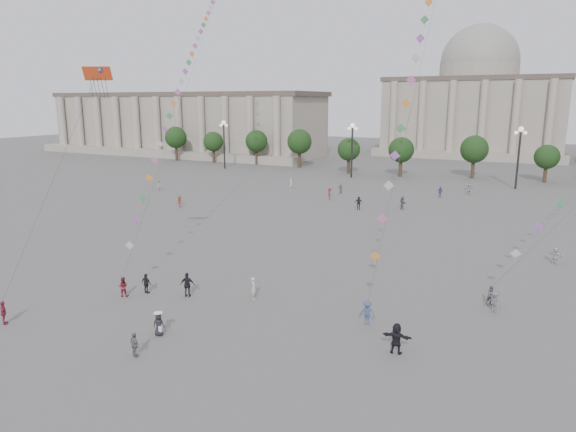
% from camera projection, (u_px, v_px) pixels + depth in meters
% --- Properties ---
extents(ground, '(360.00, 360.00, 0.00)m').
position_uv_depth(ground, '(204.00, 329.00, 34.31)').
color(ground, '#53514F').
rests_on(ground, ground).
extents(hall_west, '(84.00, 26.22, 17.20)m').
position_uv_depth(hall_west, '(183.00, 124.00, 147.22)').
color(hall_west, gray).
rests_on(hall_west, ground).
extents(hall_central, '(48.30, 34.30, 35.50)m').
position_uv_depth(hall_central, '(476.00, 103.00, 143.67)').
color(hall_central, gray).
rests_on(hall_central, ground).
extents(tree_row, '(137.12, 5.12, 8.00)m').
position_uv_depth(tree_row, '(438.00, 150.00, 101.02)').
color(tree_row, '#332519').
rests_on(tree_row, ground).
extents(lamp_post_far_west, '(2.00, 0.90, 10.65)m').
position_uv_depth(lamp_post_far_west, '(224.00, 136.00, 113.44)').
color(lamp_post_far_west, '#262628').
rests_on(lamp_post_far_west, ground).
extents(lamp_post_mid_west, '(2.00, 0.90, 10.65)m').
position_uv_depth(lamp_post_mid_west, '(352.00, 140.00, 100.23)').
color(lamp_post_mid_west, '#262628').
rests_on(lamp_post_mid_west, ground).
extents(lamp_post_mid_east, '(2.00, 0.90, 10.65)m').
position_uv_depth(lamp_post_mid_east, '(519.00, 146.00, 87.02)').
color(lamp_post_mid_east, '#262628').
rests_on(lamp_post_mid_east, ground).
extents(person_crowd_0, '(1.08, 0.71, 1.71)m').
position_uv_depth(person_crowd_0, '(440.00, 192.00, 80.84)').
color(person_crowd_0, '#38497E').
rests_on(person_crowd_0, ground).
extents(person_crowd_1, '(1.01, 1.07, 1.74)m').
position_uv_depth(person_crowd_1, '(160.00, 185.00, 87.18)').
color(person_crowd_1, '#B7B7B3').
rests_on(person_crowd_1, ground).
extents(person_crowd_2, '(0.81, 1.17, 1.66)m').
position_uv_depth(person_crowd_2, '(180.00, 201.00, 73.31)').
color(person_crowd_2, brown).
rests_on(person_crowd_2, ground).
extents(person_crowd_3, '(1.82, 0.69, 1.92)m').
position_uv_depth(person_crowd_3, '(396.00, 338.00, 30.78)').
color(person_crowd_3, black).
rests_on(person_crowd_3, ground).
extents(person_crowd_4, '(1.63, 1.09, 1.68)m').
position_uv_depth(person_crowd_4, '(469.00, 189.00, 83.34)').
color(person_crowd_4, '#ADADA9').
rests_on(person_crowd_4, ground).
extents(person_crowd_6, '(1.19, 0.91, 1.63)m').
position_uv_depth(person_crowd_6, '(494.00, 302.00, 36.76)').
color(person_crowd_6, '#5B5B5F').
rests_on(person_crowd_6, ground).
extents(person_crowd_7, '(1.51, 1.05, 1.57)m').
position_uv_depth(person_crowd_7, '(555.00, 256.00, 47.84)').
color(person_crowd_7, beige).
rests_on(person_crowd_7, ground).
extents(person_crowd_10, '(0.75, 0.83, 1.91)m').
position_uv_depth(person_crowd_10, '(291.00, 184.00, 87.77)').
color(person_crowd_10, silver).
rests_on(person_crowd_10, ground).
extents(person_crowd_12, '(1.58, 1.66, 1.87)m').
position_uv_depth(person_crowd_12, '(402.00, 203.00, 71.76)').
color(person_crowd_12, slate).
rests_on(person_crowd_12, ground).
extents(person_crowd_13, '(0.70, 0.76, 1.74)m').
position_uv_depth(person_crowd_13, '(254.00, 288.00, 39.31)').
color(person_crowd_13, beige).
rests_on(person_crowd_13, ground).
extents(person_crowd_16, '(0.98, 0.49, 1.61)m').
position_uv_depth(person_crowd_16, '(341.00, 189.00, 84.22)').
color(person_crowd_16, slate).
rests_on(person_crowd_16, ground).
extents(person_crowd_17, '(1.08, 1.38, 1.87)m').
position_uv_depth(person_crowd_17, '(330.00, 194.00, 78.74)').
color(person_crowd_17, maroon).
rests_on(person_crowd_17, ground).
extents(person_crowd_19, '(1.18, 0.97, 1.88)m').
position_uv_depth(person_crowd_19, '(359.00, 203.00, 71.63)').
color(person_crowd_19, '#232127').
rests_on(person_crowd_19, ground).
extents(tourist_0, '(1.03, 0.86, 1.65)m').
position_uv_depth(tourist_0, '(3.00, 313.00, 34.82)').
color(tourist_0, maroon).
rests_on(tourist_0, ground).
extents(tourist_1, '(0.97, 0.46, 1.61)m').
position_uv_depth(tourist_1, '(146.00, 283.00, 40.47)').
color(tourist_1, black).
rests_on(tourist_1, ground).
extents(tourist_3, '(0.98, 0.64, 1.55)m').
position_uv_depth(tourist_3, '(135.00, 345.00, 30.36)').
color(tourist_3, slate).
rests_on(tourist_3, ground).
extents(tourist_4, '(1.22, 0.86, 1.93)m').
position_uv_depth(tourist_4, '(187.00, 285.00, 39.73)').
color(tourist_4, black).
rests_on(tourist_4, ground).
extents(kite_flyer_0, '(0.96, 0.89, 1.57)m').
position_uv_depth(kite_flyer_0, '(123.00, 287.00, 39.81)').
color(kite_flyer_0, maroon).
rests_on(kite_flyer_0, ground).
extents(kite_flyer_1, '(1.16, 0.74, 1.70)m').
position_uv_depth(kite_flyer_1, '(367.00, 313.00, 34.81)').
color(kite_flyer_1, '#364B7B').
rests_on(kite_flyer_1, ground).
extents(kite_flyer_2, '(0.92, 0.91, 1.50)m').
position_uv_depth(kite_flyer_2, '(491.00, 296.00, 38.10)').
color(kite_flyer_2, slate).
rests_on(kite_flyer_2, ground).
extents(hat_person, '(0.85, 0.68, 1.69)m').
position_uv_depth(hat_person, '(159.00, 324.00, 33.16)').
color(hat_person, black).
rests_on(hat_person, ground).
extents(dragon_kite, '(2.23, 5.38, 17.99)m').
position_uv_depth(dragon_kite, '(97.00, 85.00, 39.31)').
color(dragon_kite, red).
rests_on(dragon_kite, ground).
extents(kite_train_west, '(24.57, 51.03, 67.58)m').
position_uv_depth(kite_train_west, '(194.00, 55.00, 64.76)').
color(kite_train_west, '#3F3F3F').
rests_on(kite_train_west, ground).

